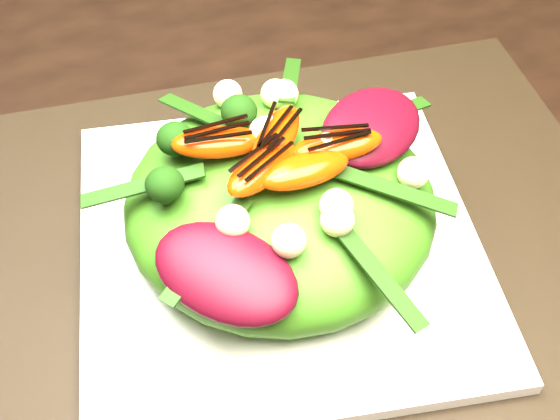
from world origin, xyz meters
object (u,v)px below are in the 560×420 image
object	(u,v)px
salad_bowl	(280,232)
placemat	(280,251)
lettuce_mound	(280,202)
plate_base	(280,244)
orange_segment	(242,153)

from	to	relation	value
salad_bowl	placemat	bearing A→B (deg)	0.00
placemat	lettuce_mound	xyz separation A→B (m)	(0.00, 0.00, 0.05)
lettuce_mound	salad_bowl	bearing A→B (deg)	-90.00
placemat	plate_base	size ratio (longest dim) A/B	1.86
placemat	lettuce_mound	distance (m)	0.05
placemat	plate_base	world-z (taller)	plate_base
plate_base	salad_bowl	world-z (taller)	salad_bowl
placemat	lettuce_mound	bearing A→B (deg)	90.00
plate_base	orange_segment	xyz separation A→B (m)	(-0.02, 0.01, 0.09)
plate_base	lettuce_mound	size ratio (longest dim) A/B	1.34
plate_base	lettuce_mound	xyz separation A→B (m)	(0.00, 0.00, 0.04)
placemat	plate_base	distance (m)	0.01
plate_base	lettuce_mound	world-z (taller)	lettuce_mound
orange_segment	placemat	bearing A→B (deg)	-26.51
plate_base	orange_segment	bearing A→B (deg)	153.49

